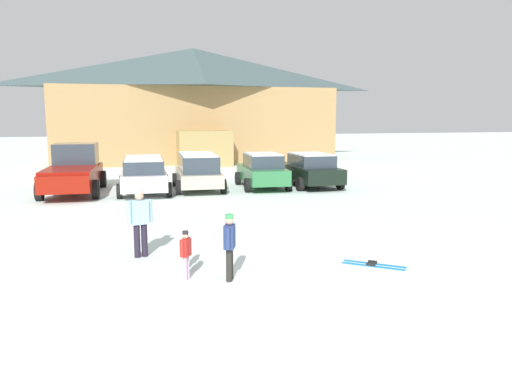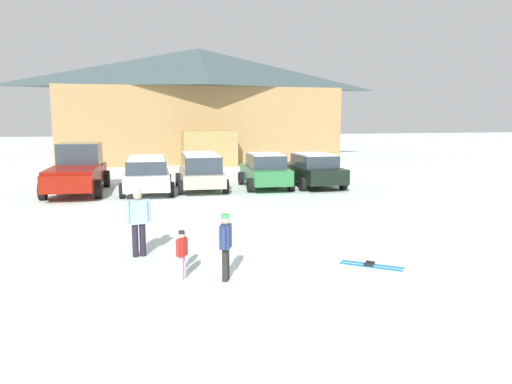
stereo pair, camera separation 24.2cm
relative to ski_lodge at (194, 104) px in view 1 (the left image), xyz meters
name	(u,v)px [view 1 (the left image)]	position (x,y,z in m)	size (l,w,h in m)	color
ground	(336,311)	(-1.74, -30.13, -4.23)	(160.00, 160.00, 0.00)	silver
ski_lodge	(194,104)	(0.00, 0.00, 0.00)	(20.67, 9.30, 8.33)	#A37E4D
parked_white_suv	(144,174)	(-4.43, -15.40, -3.37)	(2.36, 4.69, 1.59)	white
parked_beige_suv	(198,170)	(-1.98, -15.03, -3.33)	(2.35, 4.59, 1.68)	#B1AA92
parked_green_coupe	(262,170)	(1.06, -15.24, -3.40)	(2.29, 4.24, 1.66)	#2D713E
parked_black_sedan	(310,169)	(3.44, -15.28, -3.41)	(2.22, 4.57, 1.62)	black
pickup_truck	(74,170)	(-7.43, -14.46, -3.24)	(2.65, 5.92, 2.15)	maroon
skier_child_in_red_jacket	(186,252)	(-4.10, -27.77, -3.64)	(0.26, 0.34, 1.05)	#DCAED0
skier_adult_in_blue_parka	(140,219)	(-4.94, -25.76, -3.29)	(0.61, 0.32, 1.67)	#241C2B
skier_teen_in_navy_coat	(230,243)	(-3.22, -28.03, -3.44)	(0.31, 0.49, 1.41)	#262521
skier_child_in_pink_snowsuit	(186,247)	(-4.00, -27.02, -3.73)	(0.16, 0.33, 0.89)	#753C62
pair_of_skis	(373,265)	(0.18, -27.86, -4.21)	(1.29, 1.13, 0.08)	#176CB4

